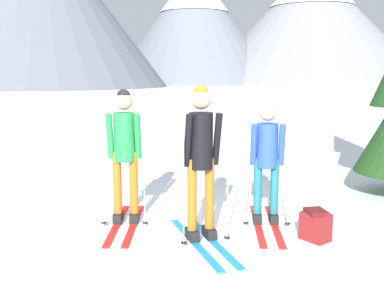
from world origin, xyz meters
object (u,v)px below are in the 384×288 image
skier_in_black (201,155)px  skier_in_blue (267,157)px  backpack_on_snow_front (315,225)px  skier_in_green (125,150)px

skier_in_black → skier_in_blue: size_ratio=1.09×
skier_in_black → skier_in_blue: bearing=26.4°
backpack_on_snow_front → skier_in_blue: bearing=117.9°
skier_in_blue → backpack_on_snow_front: skier_in_blue is taller
skier_in_green → backpack_on_snow_front: skier_in_green is taller
skier_in_black → skier_in_blue: (0.98, 0.49, -0.14)m
skier_in_green → skier_in_blue: skier_in_green is taller
skier_in_green → skier_in_blue: 1.88m
skier_in_black → skier_in_blue: skier_in_black is taller
skier_in_green → backpack_on_snow_front: bearing=-25.1°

